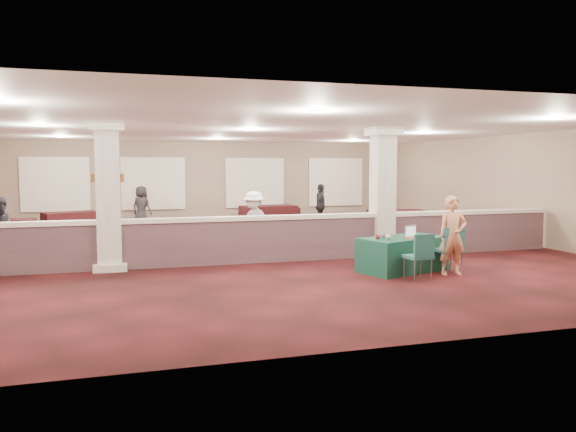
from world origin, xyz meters
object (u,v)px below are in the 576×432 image
object	(u,v)px
woman	(453,235)
far_table_front_center	(172,241)
far_table_back_left	(71,222)
attendee_a	(3,230)
far_table_back_right	(277,217)
far_table_back_center	(269,217)
far_table_front_right	(397,221)
conf_chair_side	(420,253)
attendee_d	(142,207)
conf_chair_main	(451,246)
attendee_c	(321,206)
attendee_b	(254,222)
near_table	(403,254)

from	to	relation	value
woman	far_table_front_center	size ratio (longest dim) A/B	0.96
far_table_front_center	far_table_back_left	world-z (taller)	far_table_back_left
attendee_a	far_table_back_right	bearing A→B (deg)	23.29
far_table_back_center	far_table_back_right	distance (m)	0.84
far_table_front_right	far_table_back_center	bearing A→B (deg)	143.13
far_table_front_right	attendee_a	xyz separation A→B (m)	(-11.67, -2.80, 0.38)
far_table_back_left	far_table_back_right	bearing A→B (deg)	2.82
conf_chair_side	woman	size ratio (longest dim) A/B	0.57
far_table_front_center	attendee_a	size ratio (longest dim) A/B	1.11
far_table_front_center	attendee_d	size ratio (longest dim) A/B	1.11
woman	far_table_back_center	bearing A→B (deg)	105.67
conf_chair_main	far_table_back_left	distance (m)	13.05
far_table_front_center	attendee_c	world-z (taller)	attendee_c
far_table_front_center	attendee_b	bearing A→B (deg)	-8.23
far_table_back_center	conf_chair_side	bearing A→B (deg)	-87.89
far_table_back_left	attendee_d	world-z (taller)	attendee_d
conf_chair_main	far_table_front_center	xyz separation A→B (m)	(-5.34, 4.31, -0.24)
far_table_front_right	far_table_front_center	bearing A→B (deg)	-160.84
far_table_back_left	far_table_back_center	world-z (taller)	far_table_back_center
conf_chair_side	far_table_back_right	world-z (taller)	conf_chair_side
conf_chair_main	attendee_b	world-z (taller)	attendee_b
conf_chair_side	far_table_back_left	bearing A→B (deg)	121.08
attendee_a	attendee_c	distance (m)	10.94
woman	far_table_back_right	distance (m)	10.65
far_table_front_center	far_table_back_center	xyz separation A→B (m)	(4.00, 5.53, 0.06)
attendee_c	attendee_d	size ratio (longest dim) A/B	1.05
near_table	conf_chair_main	bearing A→B (deg)	-53.15
far_table_back_left	far_table_front_center	bearing A→B (deg)	-63.81
conf_chair_main	woman	bearing A→B (deg)	-102.24
conf_chair_main	far_table_back_right	distance (m)	10.54
conf_chair_side	far_table_front_right	bearing A→B (deg)	62.17
far_table_back_left	attendee_b	distance (m)	7.89
conf_chair_main	conf_chair_side	world-z (taller)	conf_chair_main
far_table_front_center	attendee_b	size ratio (longest dim) A/B	1.07
woman	far_table_front_right	xyz separation A→B (m)	(2.46, 7.11, -0.43)
conf_chair_main	far_table_back_center	xyz separation A→B (m)	(-1.34, 9.84, -0.18)
far_table_back_center	attendee_c	xyz separation A→B (m)	(1.83, -0.61, 0.40)
near_table	attendee_c	size ratio (longest dim) A/B	1.18
far_table_back_center	attendee_d	distance (m)	4.67
near_table	attendee_a	xyz separation A→B (m)	(-8.42, 3.65, 0.40)
near_table	conf_chair_side	distance (m)	1.02
near_table	far_table_back_center	bearing A→B (deg)	74.60
conf_chair_side	attendee_c	world-z (taller)	attendee_c
attendee_c	attendee_d	world-z (taller)	attendee_c
conf_chair_main	far_table_front_center	bearing A→B (deg)	142.28
near_table	far_table_back_right	size ratio (longest dim) A/B	1.16
far_table_front_right	far_table_back_left	distance (m)	11.10
far_table_back_left	near_table	bearing A→B (deg)	-52.34
attendee_d	attendee_a	bearing A→B (deg)	100.36
woman	attendee_a	bearing A→B (deg)	163.06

